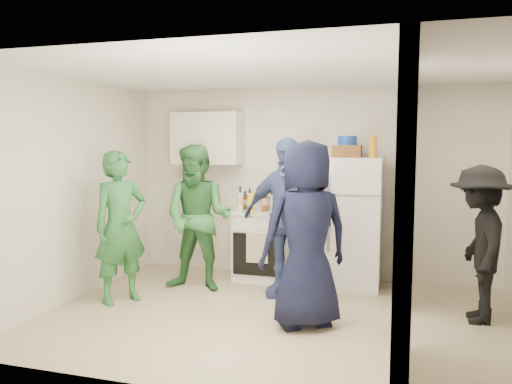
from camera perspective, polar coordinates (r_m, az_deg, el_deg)
floor at (r=5.31m, az=2.66°, el=-14.08°), size 4.80×4.80×0.00m
wall_back at (r=6.68m, az=6.20°, el=0.97°), size 4.80×0.00×4.80m
wall_front at (r=3.41m, az=-4.09°, el=-3.54°), size 4.80×0.00×4.80m
wall_left at (r=6.06m, az=-19.89°, el=0.18°), size 0.00×3.40×3.40m
ceiling at (r=5.05m, az=2.80°, el=13.70°), size 4.80×4.80×0.00m
partition_pier_back at (r=5.98m, az=16.54°, el=0.22°), size 0.12×1.20×2.50m
partition_pier_front at (r=3.79m, az=16.53°, el=-2.83°), size 0.12×1.20×2.50m
partition_header at (r=4.88m, az=16.89°, el=11.37°), size 0.12×1.00×0.40m
stove at (r=6.60m, az=1.00°, el=-6.07°), size 0.76×0.63×0.90m
upper_cabinet at (r=6.88m, az=-5.64°, el=6.12°), size 0.95×0.34×0.70m
fridge at (r=6.30m, az=11.08°, el=-3.46°), size 0.66×0.64×1.61m
wicker_basket at (r=6.28m, az=10.37°, el=4.61°), size 0.35×0.25×0.15m
blue_bowl at (r=6.28m, az=10.39°, el=5.79°), size 0.24×0.24×0.11m
yellow_cup_stack_top at (r=6.11m, az=13.22°, el=4.99°), size 0.09×0.09×0.25m
wall_clock at (r=6.63m, az=6.64°, el=4.83°), size 0.22×0.02×0.22m
spice_shelf at (r=6.63m, az=6.13°, el=1.80°), size 0.35×0.08×0.03m
yellow_cup_stack_stove at (r=6.33m, az=-0.57°, el=-1.28°), size 0.09×0.09×0.25m
red_cup at (r=6.27m, az=2.46°, el=-1.96°), size 0.09×0.09×0.12m
person_green_left at (r=5.79m, az=-15.21°, el=-3.87°), size 0.68×0.74×1.71m
person_green_center at (r=6.08m, az=-6.62°, el=-2.96°), size 0.88×0.69×1.77m
person_denim at (r=5.79m, az=3.50°, el=-2.94°), size 1.15×0.65×1.86m
person_navy at (r=4.86m, az=5.72°, el=-4.83°), size 1.06×0.97×1.82m
person_nook at (r=5.47m, az=24.16°, el=-5.44°), size 0.59×1.02×1.58m
bottle_a at (r=6.69m, az=-1.24°, el=-0.93°), size 0.07×0.07×0.24m
bottle_b at (r=6.49m, az=-0.73°, el=-0.91°), size 0.07×0.07×0.29m
bottle_c at (r=6.67m, az=0.82°, el=-0.67°), size 0.08×0.08×0.31m
bottle_d at (r=6.43m, az=1.03°, el=-0.84°), size 0.07×0.07×0.32m
bottle_e at (r=6.66m, az=2.35°, el=-0.91°), size 0.06×0.06×0.26m
bottle_f at (r=6.47m, az=2.53°, el=-1.15°), size 0.06×0.06×0.25m
bottle_g at (r=6.59m, az=3.72°, el=-0.88°), size 0.08×0.08×0.28m
bottle_h at (r=6.48m, az=-1.81°, el=-0.77°), size 0.08×0.08×0.33m
bottle_i at (r=6.59m, az=1.72°, el=-1.03°), size 0.06×0.06×0.25m
bottle_j at (r=6.31m, az=3.52°, el=-1.14°), size 0.08×0.08×0.29m
bottle_k at (r=6.60m, az=-0.66°, el=-1.03°), size 0.07×0.07×0.24m
bottle_l at (r=6.31m, az=1.84°, el=-0.99°), size 0.06×0.06×0.32m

